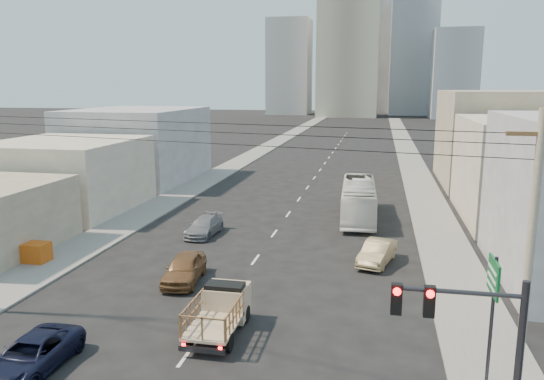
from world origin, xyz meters
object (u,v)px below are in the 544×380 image
(traffic_signal, at_px, (475,351))
(utility_pole, at_px, (527,279))
(sedan_grey, at_px, (204,226))
(sedan_brown, at_px, (184,268))
(sedan_tan, at_px, (377,252))
(navy_pickup, at_px, (31,355))
(green_sign, at_px, (493,293))
(flatbed_pickup, at_px, (220,308))
(crate_stack, at_px, (34,252))
(city_bus, at_px, (358,200))

(traffic_signal, relative_size, utility_pole, 0.60)
(sedan_grey, height_order, utility_pole, utility_pole)
(sedan_brown, bearing_deg, sedan_tan, 20.98)
(navy_pickup, height_order, green_sign, green_sign)
(flatbed_pickup, relative_size, navy_pickup, 0.96)
(sedan_grey, relative_size, crate_stack, 2.45)
(sedan_grey, bearing_deg, traffic_signal, -53.75)
(utility_pole, distance_m, crate_stack, 27.54)
(sedan_tan, relative_size, sedan_grey, 0.96)
(traffic_signal, bearing_deg, sedan_brown, 134.13)
(traffic_signal, height_order, green_sign, traffic_signal)
(sedan_grey, bearing_deg, green_sign, -44.12)
(green_sign, bearing_deg, sedan_brown, 150.12)
(city_bus, bearing_deg, sedan_tan, -84.20)
(city_bus, distance_m, sedan_brown, 18.45)
(utility_pole, bearing_deg, green_sign, 97.67)
(sedan_grey, distance_m, utility_pole, 25.95)
(sedan_brown, xyz_separation_m, sedan_tan, (10.33, 5.18, -0.05))
(navy_pickup, xyz_separation_m, crate_stack, (-7.72, 11.03, 0.05))
(sedan_tan, distance_m, crate_stack, 20.77)
(sedan_tan, bearing_deg, sedan_brown, -138.72)
(crate_stack, bearing_deg, navy_pickup, -55.01)
(green_sign, bearing_deg, city_bus, 102.48)
(sedan_tan, distance_m, green_sign, 14.15)
(navy_pickup, height_order, crate_stack, navy_pickup)
(green_sign, height_order, utility_pole, utility_pole)
(sedan_tan, bearing_deg, crate_stack, -154.10)
(city_bus, distance_m, sedan_grey, 12.87)
(city_bus, height_order, crate_stack, city_bus)
(sedan_tan, xyz_separation_m, traffic_signal, (2.40, -18.29, 3.38))
(flatbed_pickup, relative_size, utility_pole, 0.44)
(navy_pickup, height_order, sedan_grey, sedan_grey)
(sedan_brown, distance_m, traffic_signal, 18.58)
(sedan_grey, relative_size, utility_pole, 0.44)
(traffic_signal, bearing_deg, flatbed_pickup, 139.57)
(city_bus, height_order, utility_pole, utility_pole)
(sedan_tan, relative_size, green_sign, 0.85)
(traffic_signal, xyz_separation_m, crate_stack, (-22.77, 14.24, -3.39))
(flatbed_pickup, height_order, crate_stack, flatbed_pickup)
(flatbed_pickup, height_order, sedan_brown, flatbed_pickup)
(navy_pickup, distance_m, utility_pole, 17.40)
(flatbed_pickup, relative_size, sedan_brown, 1.00)
(navy_pickup, distance_m, green_sign, 16.83)
(city_bus, relative_size, crate_stack, 6.12)
(flatbed_pickup, distance_m, navy_pickup, 7.51)
(sedan_brown, xyz_separation_m, green_sign, (14.12, -8.11, 2.99))
(flatbed_pickup, bearing_deg, crate_stack, 154.54)
(green_sign, xyz_separation_m, crate_stack, (-24.16, 9.24, -3.05))
(sedan_tan, height_order, utility_pole, utility_pole)
(flatbed_pickup, bearing_deg, sedan_grey, 111.11)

